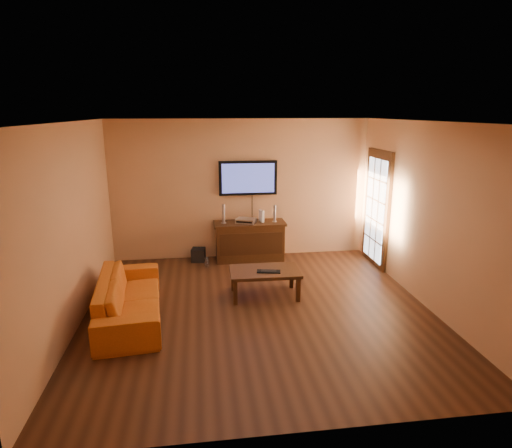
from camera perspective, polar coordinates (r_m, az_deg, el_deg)
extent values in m
plane|color=#331B0E|center=(6.41, 0.37, -11.41)|extent=(5.00, 5.00, 0.00)
plane|color=tan|center=(8.37, -2.00, 4.60)|extent=(5.00, 0.00, 5.00)
plane|color=tan|center=(6.13, -23.44, -0.46)|extent=(0.00, 5.00, 5.00)
plane|color=tan|center=(6.75, 21.91, 1.03)|extent=(0.00, 5.00, 5.00)
plane|color=white|center=(5.75, 0.42, 13.48)|extent=(5.00, 5.00, 0.00)
cube|color=#341C0B|center=(8.28, 15.80, 1.82)|extent=(0.06, 1.02, 2.22)
cube|color=white|center=(8.27, 15.57, 1.81)|extent=(0.01, 0.79, 1.89)
cube|color=#341C0B|center=(8.36, -0.86, -2.40)|extent=(1.30, 0.49, 0.71)
cube|color=black|center=(8.12, -0.65, -2.68)|extent=(1.20, 0.02, 0.43)
cube|color=#341C0B|center=(8.26, -0.87, 0.10)|extent=(1.38, 0.53, 0.04)
cube|color=black|center=(8.30, -1.07, 6.16)|extent=(1.13, 0.07, 0.67)
cube|color=#404BA8|center=(8.26, -1.04, 6.12)|extent=(1.01, 0.01, 0.57)
cube|color=#341C0B|center=(6.72, 1.17, -6.36)|extent=(1.10, 0.67, 0.05)
cube|color=#341C0B|center=(6.52, -2.78, -9.14)|extent=(0.06, 0.06, 0.38)
cube|color=#341C0B|center=(6.64, 5.64, -8.72)|extent=(0.06, 0.06, 0.38)
cube|color=#341C0B|center=(7.00, -3.08, -7.38)|extent=(0.06, 0.06, 0.38)
cube|color=#341C0B|center=(7.12, 4.74, -7.03)|extent=(0.06, 0.06, 0.38)
imported|color=#CA5F16|center=(6.30, -16.56, -8.50)|extent=(0.81, 2.13, 0.81)
cylinder|color=silver|center=(8.21, -4.33, 0.16)|extent=(0.10, 0.10, 0.02)
cylinder|color=silver|center=(8.16, -4.35, 1.40)|extent=(0.06, 0.06, 0.35)
cylinder|color=silver|center=(8.30, 2.50, 0.34)|extent=(0.09, 0.09, 0.01)
cylinder|color=silver|center=(8.26, 2.51, 1.45)|extent=(0.05, 0.05, 0.32)
cube|color=silver|center=(8.22, -1.36, 0.46)|extent=(0.43, 0.38, 0.08)
cube|color=white|center=(8.27, 0.74, 1.09)|extent=(0.09, 0.17, 0.23)
cube|color=black|center=(8.42, -7.69, -4.07)|extent=(0.29, 0.29, 0.25)
cylinder|color=white|center=(8.09, -6.60, -5.12)|extent=(0.07, 0.07, 0.18)
sphere|color=white|center=(8.05, -6.62, -4.49)|extent=(0.04, 0.04, 0.04)
cube|color=black|center=(6.63, 1.70, -6.34)|extent=(0.38, 0.20, 0.02)
cube|color=black|center=(6.63, 1.70, -6.25)|extent=(0.25, 0.14, 0.01)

